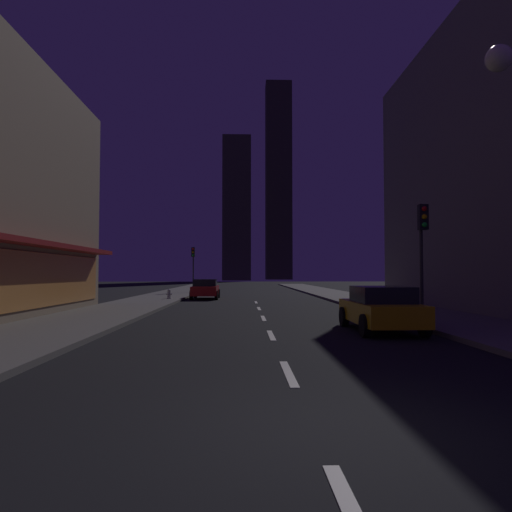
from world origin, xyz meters
The scene contains 11 objects.
ground_plane centered at (0.00, 32.00, -0.05)m, with size 78.00×136.00×0.10m, color black.
sidewalk_right centered at (7.00, 32.00, 0.07)m, with size 4.00×76.00×0.15m, color #605E59.
sidewalk_left centered at (-7.00, 32.00, 0.07)m, with size 4.00×76.00×0.15m, color #605E59.
lane_marking_center centered at (0.00, 11.00, 0.01)m, with size 0.16×28.20×0.01m.
skyscraper_distant_tall centered at (-2.54, 118.43, 19.52)m, with size 7.65×7.09×39.04m, color #38362A.
skyscraper_distant_mid centered at (10.30, 136.58, 30.99)m, with size 8.09×6.26×61.98m, color #312F25.
car_parked_near centered at (3.60, 9.27, 0.74)m, with size 1.98×4.24×1.45m.
car_parked_far centered at (-3.60, 28.23, 0.74)m, with size 1.98×4.24×1.45m.
fire_hydrant_far_left centered at (-5.90, 25.97, 0.45)m, with size 0.42×0.30×0.65m.
traffic_light_near_right centered at (5.50, 10.54, 3.19)m, with size 0.32×0.48×4.20m.
traffic_light_far_left centered at (-5.50, 37.29, 3.19)m, with size 0.32×0.48×4.20m.
Camera 1 is at (-0.85, -5.35, 1.86)m, focal length 31.99 mm.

